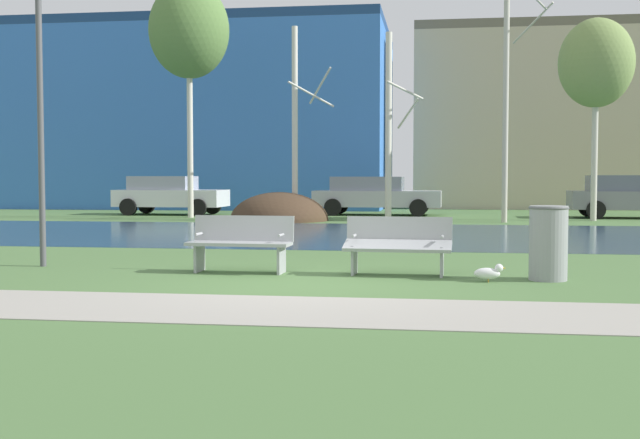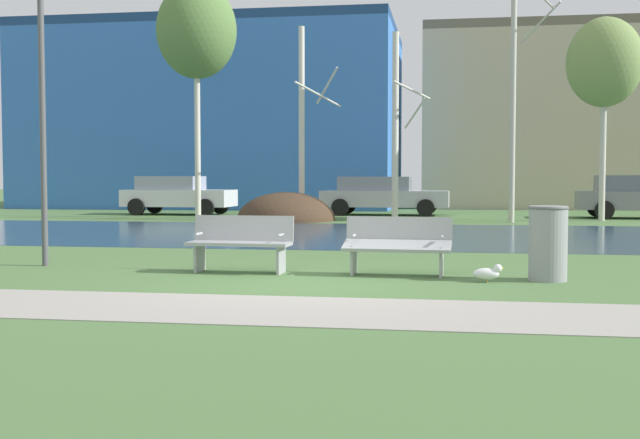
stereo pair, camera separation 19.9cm
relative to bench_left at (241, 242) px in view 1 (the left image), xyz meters
name	(u,v)px [view 1 (the left image)]	position (x,y,z in m)	size (l,w,h in m)	color
ground_plane	(367,233)	(1.21, 8.89, -0.47)	(120.00, 120.00, 0.00)	#4C703D
paved_path_strip	(274,310)	(1.21, -3.34, -0.47)	(60.00, 1.94, 0.01)	#9E998E
river_band	(365,234)	(1.21, 8.20, -0.47)	(80.00, 8.91, 0.01)	#2D475B
soil_mound	(279,220)	(-2.17, 14.12, -0.47)	(3.29, 3.41, 1.90)	#423021
bench_left	(241,242)	(0.00, 0.00, 0.00)	(1.62, 0.64, 0.87)	#9EA0A3
bench_right	(398,244)	(2.42, 0.00, 0.00)	(1.62, 0.64, 0.87)	#9EA0A3
trash_bin	(548,242)	(4.57, -0.27, 0.08)	(0.56, 0.56, 1.06)	gray
seagull	(489,273)	(3.72, -0.61, -0.34)	(0.44, 0.16, 0.26)	white
streetlamp	(39,19)	(-3.42, 0.34, 3.56)	(0.32, 0.32, 6.17)	#4C4C51
birch_far_left	(189,31)	(-5.65, 15.48, 6.11)	(2.82, 2.82, 8.47)	beige
birch_left	(296,121)	(-1.67, 14.57, 2.84)	(1.45, 2.57, 6.47)	beige
birch_center_left	(390,125)	(1.46, 14.55, 2.67)	(1.25, 2.12, 6.20)	beige
birch_center	(507,77)	(5.20, 14.11, 4.15)	(1.51, 2.62, 9.02)	#BCB7A8
birch_center_right	(596,64)	(8.16, 15.47, 4.69)	(2.43, 2.43, 6.65)	beige
parked_van_nearest_white	(169,194)	(-7.10, 17.39, 0.31)	(4.18, 2.09, 1.47)	silver
parked_sedan_second_silver	(375,195)	(0.69, 18.29, 0.30)	(4.83, 2.10, 1.45)	#B2B5BC
parked_hatch_third_grey	(633,196)	(9.85, 17.31, 0.32)	(4.59, 2.11, 1.51)	slate
building_blue_store	(210,119)	(-7.95, 26.08, 3.80)	(17.24, 9.77, 8.54)	#3870C6
building_beige_block	(602,119)	(10.74, 27.47, 3.70)	(17.51, 7.17, 8.35)	#BCAD8E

